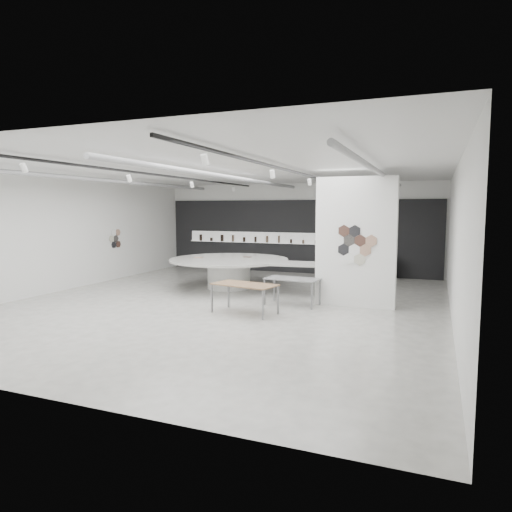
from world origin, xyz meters
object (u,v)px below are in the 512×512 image
at_px(display_island, 231,269).
at_px(sample_table_wood, 245,286).
at_px(sample_table_stone, 292,281).
at_px(partition_column, 356,242).
at_px(kitchen_counter, 376,267).

relative_size(display_island, sample_table_wood, 3.05).
bearing_deg(sample_table_stone, partition_column, 17.69).
relative_size(display_island, kitchen_counter, 3.45).
bearing_deg(partition_column, kitchen_counter, 91.02).
bearing_deg(display_island, kitchen_counter, 39.01).
distance_m(partition_column, sample_table_stone, 2.06).
height_order(display_island, sample_table_stone, display_island).
distance_m(sample_table_stone, kitchen_counter, 6.25).
bearing_deg(sample_table_wood, sample_table_stone, 59.71).
height_order(sample_table_wood, kitchen_counter, kitchen_counter).
height_order(partition_column, sample_table_wood, partition_column).
height_order(partition_column, sample_table_stone, partition_column).
bearing_deg(sample_table_stone, sample_table_wood, -120.29).
relative_size(partition_column, kitchen_counter, 2.28).
bearing_deg(display_island, partition_column, -21.76).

